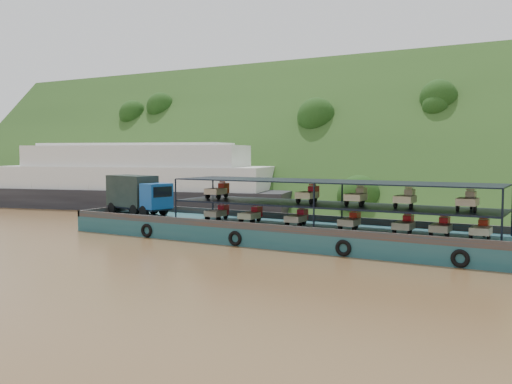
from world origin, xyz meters
The scene contains 4 objects.
ground centered at (0.00, 0.00, 0.00)m, with size 160.00×160.00×0.00m, color brown.
hillside centered at (0.00, 36.00, 0.00)m, with size 140.00×28.00×28.00m, color #203D16.
cargo_barge centered at (1.83, -1.39, 1.12)m, with size 35.07×7.18×4.54m.
passenger_ferry centered at (-24.26, 12.94, 3.29)m, with size 38.67×18.60×7.60m.
Camera 1 is at (21.92, -38.17, 6.53)m, focal length 40.00 mm.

